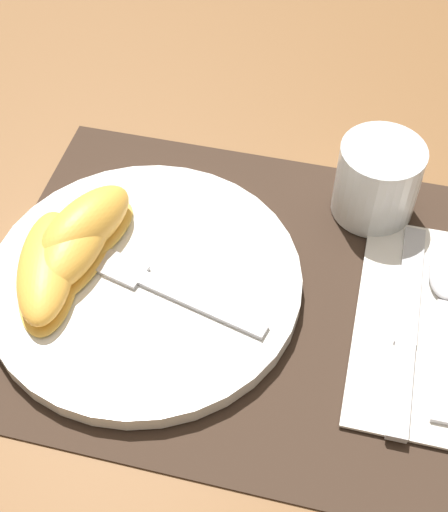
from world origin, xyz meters
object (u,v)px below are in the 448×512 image
knife (406,329)px  citrus_wedge_1 (74,244)px  juice_glass (377,184)px  plate (145,281)px  citrus_wedge_0 (86,227)px  citrus_wedge_2 (47,268)px  fork (150,282)px  spoon (446,295)px

knife → citrus_wedge_1: bearing=179.4°
juice_glass → knife: bearing=-72.4°
plate → citrus_wedge_0: 0.07m
citrus_wedge_2 → juice_glass: bearing=31.7°
plate → fork: bearing=-43.4°
knife → citrus_wedge_2: bearing=-175.2°
fork → knife: bearing=3.0°
knife → citrus_wedge_2: (-0.31, -0.03, 0.02)m
plate → knife: plate is taller
knife → citrus_wedge_1: (-0.30, 0.00, 0.03)m
fork → citrus_wedge_1: size_ratio=1.55×
juice_glass → citrus_wedge_0: bearing=-154.8°
spoon → citrus_wedge_0: 0.32m
juice_glass → spoon: 0.12m
knife → citrus_wedge_0: bearing=175.8°
juice_glass → citrus_wedge_1: 0.29m
plate → fork: size_ratio=1.45×
knife → spoon: 0.05m
plate → knife: size_ratio=1.28×
plate → citrus_wedge_0: bearing=156.9°
knife → citrus_wedge_1: 0.30m
fork → citrus_wedge_0: size_ratio=1.60×
citrus_wedge_0 → citrus_wedge_2: 0.05m
plate → citrus_wedge_2: citrus_wedge_2 is taller
plate → citrus_wedge_2: 0.09m
spoon → citrus_wedge_1: citrus_wedge_1 is taller
plate → juice_glass: bearing=37.5°
fork → citrus_wedge_0: (-0.07, 0.03, 0.02)m
citrus_wedge_0 → citrus_wedge_1: 0.02m
juice_glass → citrus_wedge_0: (-0.25, -0.12, 0.00)m
plate → citrus_wedge_1: (-0.07, 0.01, 0.02)m
spoon → fork: fork is taller
fork → spoon: bearing=12.1°
citrus_wedge_1 → spoon: bearing=6.9°
knife → citrus_wedge_0: size_ratio=1.81×
spoon → citrus_wedge_0: (-0.32, -0.02, 0.03)m
juice_glass → spoon: juice_glass is taller
citrus_wedge_2 → fork: bearing=9.4°
fork → citrus_wedge_1: bearing=168.6°
citrus_wedge_2 → knife: bearing=4.8°
spoon → citrus_wedge_2: (-0.34, -0.07, 0.02)m
knife → fork: bearing=-177.0°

